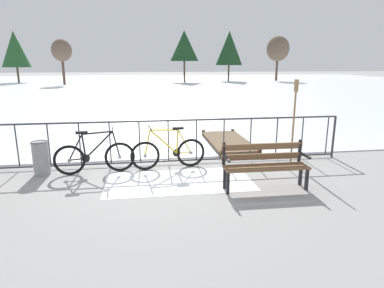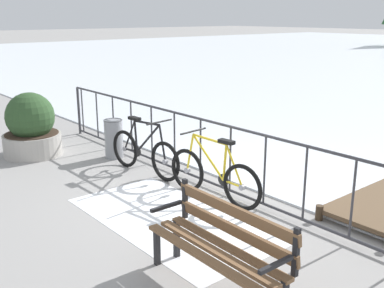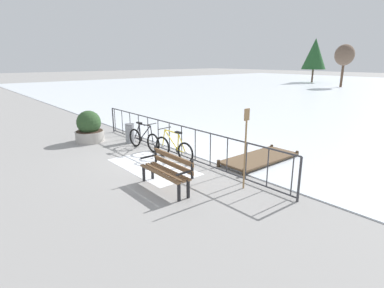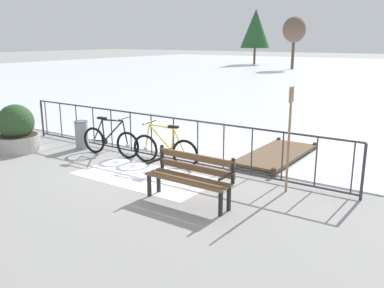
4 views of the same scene
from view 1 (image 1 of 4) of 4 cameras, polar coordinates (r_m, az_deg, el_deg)
The scene contains 15 objects.
ground_plane at distance 7.86m, azimuth -6.45°, elevation -3.58°, with size 160.00×160.00×0.00m, color gray.
frozen_pond at distance 35.97m, azimuth -8.21°, elevation 10.01°, with size 80.00×56.00×0.03m, color silver.
snow_patch at distance 6.75m, azimuth -2.25°, elevation -6.43°, with size 2.95×1.49×0.01m, color white.
railing_fence at distance 7.71m, azimuth -6.57°, elevation 0.39°, with size 9.06×0.06×1.07m.
bicycle_near_railing at distance 7.48m, azimuth -4.08°, elevation -1.50°, with size 1.71×0.52×0.97m.
bicycle_second at distance 7.43m, azimuth -16.45°, elevation -2.15°, with size 1.71×0.52×0.97m.
park_bench at distance 6.42m, azimuth 12.41°, elevation -3.06°, with size 1.61×0.51×0.89m.
trash_bin at distance 7.74m, azimuth -24.63°, elevation -2.19°, with size 0.35×0.35×0.73m.
oar_upright at distance 8.03m, azimuth 17.21°, elevation 4.59°, with size 0.04×0.16×1.98m.
wooden_dock at distance 9.69m, azimuth 6.26°, elevation 0.50°, with size 1.10×2.73×0.20m.
tree_far_west at distance 46.17m, azimuth 14.61°, elevation 15.61°, with size 2.93×2.93×5.74m.
tree_west_mid at distance 45.45m, azimuth -28.26°, elevation 14.22°, with size 3.23×3.23×5.96m.
tree_centre at distance 38.95m, azimuth -21.60°, elevation 14.74°, with size 2.11×2.11×4.78m.
tree_east_mid at distance 43.99m, azimuth 6.45°, elevation 16.12°, with size 3.43×3.43×6.25m.
tree_far_east at distance 41.79m, azimuth -1.35°, elevation 16.58°, with size 3.46×3.46×6.13m.
Camera 1 is at (-0.22, -7.50, 2.34)m, focal length 30.88 mm.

